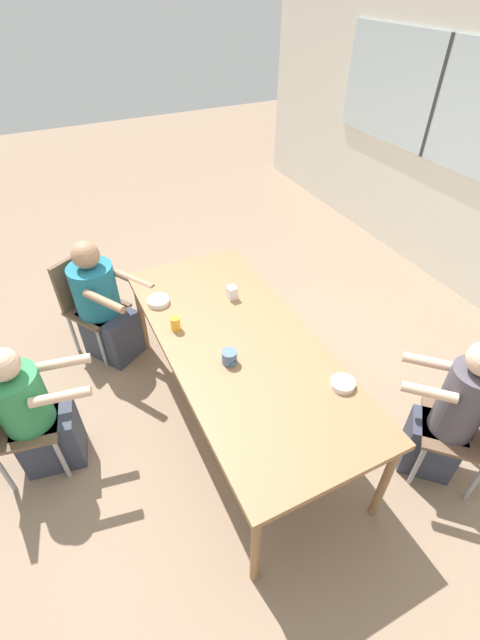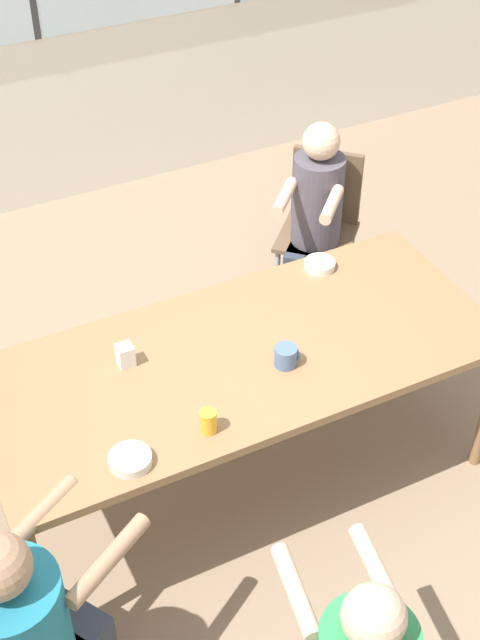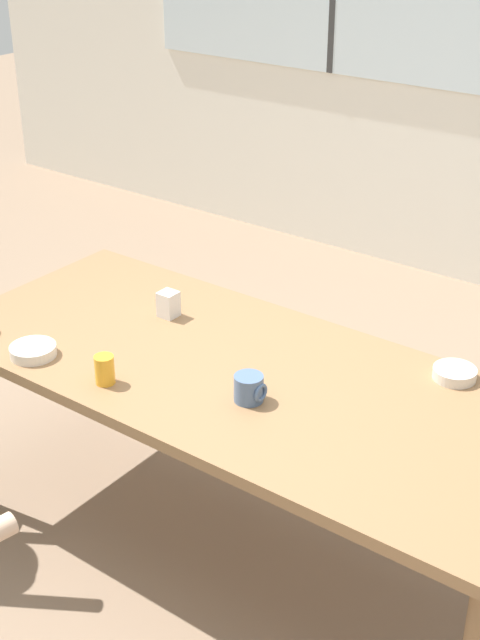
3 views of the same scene
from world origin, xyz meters
TOP-DOWN VIEW (x-y plane):
  - ground_plane at (0.00, 0.00)m, footprint 16.00×16.00m
  - dining_table at (0.00, 0.00)m, footprint 2.14×0.92m
  - chair_for_man_teal_shirt at (1.03, 1.07)m, footprint 0.57×0.57m
  - person_man_teal_shirt at (0.92, 0.95)m, footprint 0.53×0.53m
  - coffee_mug at (0.14, -0.14)m, footprint 0.10×0.09m
  - juice_glass at (-0.29, -0.33)m, footprint 0.06×0.06m
  - milk_carton_small at (-0.44, 0.15)m, footprint 0.06×0.06m
  - bowl_white_shallow at (-0.61, -0.35)m, footprint 0.16×0.16m
  - bowl_cereal at (0.59, 0.36)m, footprint 0.14×0.14m

SIDE VIEW (x-z plane):
  - ground_plane at x=0.00m, z-range 0.00..0.00m
  - chair_for_man_teal_shirt at x=1.03m, z-range 0.08..0.93m
  - person_man_teal_shirt at x=0.92m, z-range -0.04..1.08m
  - dining_table at x=0.00m, z-range 0.33..1.09m
  - bowl_cereal at x=0.59m, z-range 0.76..0.79m
  - bowl_white_shallow at x=-0.61m, z-range 0.76..0.79m
  - coffee_mug at x=0.14m, z-range 0.76..0.84m
  - milk_carton_small at x=-0.44m, z-range 0.76..0.85m
  - juice_glass at x=-0.29m, z-range 0.76..0.85m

